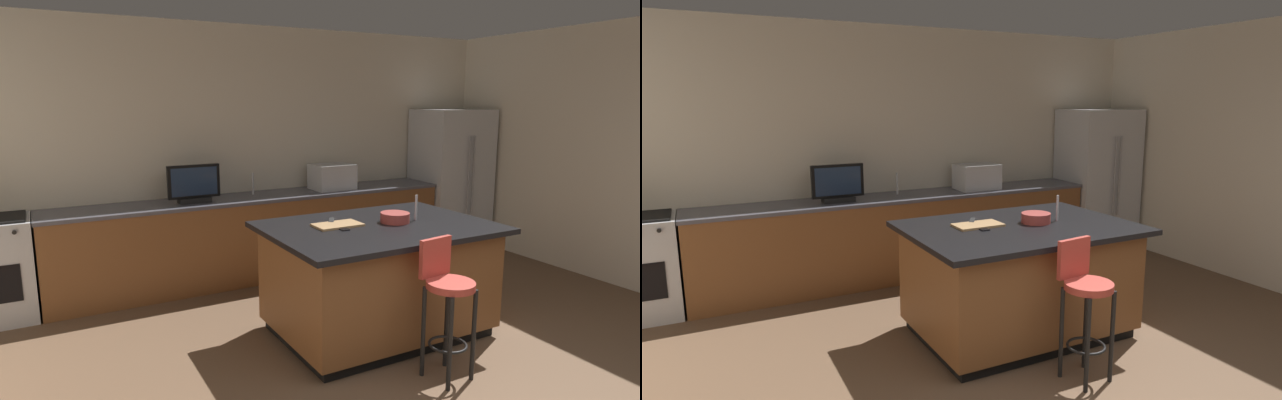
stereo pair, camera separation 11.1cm
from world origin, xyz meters
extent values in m
cube|color=beige|center=(0.00, 4.21, 1.38)|extent=(6.74, 0.12, 2.77)
cube|color=beige|center=(3.17, 2.10, 1.38)|extent=(0.12, 4.61, 2.77)
cube|color=brown|center=(-0.10, 3.83, 0.44)|extent=(4.43, 0.60, 0.89)
cube|color=#4C4C56|center=(-0.10, 3.83, 0.90)|extent=(4.46, 0.62, 0.04)
cube|color=black|center=(0.21, 2.00, 0.04)|extent=(1.62, 1.06, 0.09)
cube|color=brown|center=(0.21, 2.00, 0.49)|extent=(1.70, 1.14, 0.80)
cube|color=black|center=(0.21, 2.00, 0.92)|extent=(1.86, 1.30, 0.04)
cube|color=#B7BABF|center=(2.60, 3.78, 0.92)|extent=(0.93, 0.69, 1.83)
cylinder|color=gray|center=(2.56, 3.41, 1.01)|extent=(0.02, 0.02, 1.01)
cylinder|color=gray|center=(2.64, 3.41, 1.01)|extent=(0.02, 0.02, 1.01)
cylinder|color=black|center=(-2.46, 3.51, 0.86)|extent=(0.04, 0.03, 0.04)
cube|color=#B7BABF|center=(0.80, 3.83, 1.07)|extent=(0.48, 0.36, 0.29)
cube|color=black|center=(-0.85, 3.78, 0.95)|extent=(0.32, 0.16, 0.05)
cube|color=black|center=(-0.85, 3.78, 1.14)|extent=(0.53, 0.05, 0.34)
cube|color=#1E2D47|center=(-0.85, 3.75, 1.14)|extent=(0.47, 0.01, 0.29)
cylinder|color=#B2B2B7|center=(-0.15, 3.93, 1.04)|extent=(0.02, 0.02, 0.24)
cylinder|color=#B2B2B7|center=(0.59, 2.00, 1.05)|extent=(0.02, 0.02, 0.22)
cylinder|color=#B23D33|center=(0.21, 1.12, 0.70)|extent=(0.34, 0.34, 0.05)
cube|color=#B23D33|center=(0.19, 1.27, 0.86)|extent=(0.29, 0.07, 0.28)
cylinder|color=black|center=(0.10, 0.99, 0.34)|extent=(0.03, 0.03, 0.67)
cylinder|color=black|center=(0.34, 1.02, 0.34)|extent=(0.03, 0.03, 0.67)
cylinder|color=black|center=(0.07, 1.23, 0.34)|extent=(0.03, 0.03, 0.67)
cylinder|color=black|center=(0.31, 1.26, 0.34)|extent=(0.03, 0.03, 0.67)
torus|color=black|center=(0.21, 1.12, 0.25)|extent=(0.28, 0.28, 0.02)
cylinder|color=#993833|center=(0.38, 2.02, 0.98)|extent=(0.25, 0.25, 0.08)
cube|color=black|center=(-0.13, 2.03, 0.94)|extent=(0.08, 0.15, 0.01)
cube|color=black|center=(-0.08, 2.28, 0.95)|extent=(0.13, 0.17, 0.02)
cube|color=#A87F51|center=(-0.11, 2.13, 0.95)|extent=(0.40, 0.23, 0.02)
camera|label=1|loc=(-2.25, -1.50, 1.96)|focal=29.57mm
camera|label=2|loc=(-2.15, -1.55, 1.96)|focal=29.57mm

